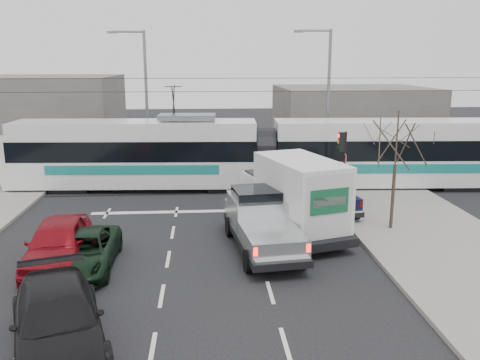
{
  "coord_description": "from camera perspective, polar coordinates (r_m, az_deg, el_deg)",
  "views": [
    {
      "loc": [
        -0.3,
        -17.65,
        7.13
      ],
      "look_at": [
        1.3,
        4.87,
        1.8
      ],
      "focal_mm": 38.0,
      "sensor_mm": 36.0,
      "label": 1
    }
  ],
  "objects": [
    {
      "name": "box_truck",
      "position": [
        21.27,
        6.08,
        -1.8
      ],
      "size": [
        4.08,
        6.94,
        3.29
      ],
      "rotation": [
        0.0,
        0.0,
        0.3
      ],
      "color": "black",
      "rests_on": "ground"
    },
    {
      "name": "red_car",
      "position": [
        19.2,
        -19.74,
        -6.67
      ],
      "size": [
        2.31,
        5.01,
        1.66
      ],
      "primitive_type": "imported",
      "rotation": [
        0.0,
        0.0,
        0.07
      ],
      "color": "maroon",
      "rests_on": "ground"
    },
    {
      "name": "tram",
      "position": [
        28.8,
        2.75,
        3.08
      ],
      "size": [
        28.18,
        4.22,
        5.73
      ],
      "rotation": [
        0.0,
        0.0,
        -0.05
      ],
      "color": "white",
      "rests_on": "ground"
    },
    {
      "name": "building_left",
      "position": [
        42.15,
        -23.18,
        6.59
      ],
      "size": [
        14.0,
        10.0,
        6.0
      ],
      "primitive_type": "cube",
      "color": "slate",
      "rests_on": "ground"
    },
    {
      "name": "catenary",
      "position": [
        27.84,
        -3.45,
        6.55
      ],
      "size": [
        60.0,
        0.2,
        7.0
      ],
      "color": "black",
      "rests_on": "ground"
    },
    {
      "name": "traffic_signal",
      "position": [
        25.46,
        11.44,
        3.09
      ],
      "size": [
        0.44,
        0.44,
        3.6
      ],
      "color": "black",
      "rests_on": "ground"
    },
    {
      "name": "navy_pickup",
      "position": [
        24.82,
        9.47,
        -1.29
      ],
      "size": [
        2.36,
        4.82,
        1.95
      ],
      "rotation": [
        0.0,
        0.0,
        0.15
      ],
      "color": "black",
      "rests_on": "ground"
    },
    {
      "name": "silver_pickup",
      "position": [
        19.7,
        2.3,
        -4.61
      ],
      "size": [
        2.75,
        6.18,
        2.17
      ],
      "rotation": [
        0.0,
        0.0,
        0.12
      ],
      "color": "black",
      "rests_on": "ground"
    },
    {
      "name": "sidewalk_right",
      "position": [
        21.16,
        22.47,
        -7.24
      ],
      "size": [
        6.0,
        60.0,
        0.15
      ],
      "primitive_type": "cube",
      "color": "gray",
      "rests_on": "ground"
    },
    {
      "name": "building_right",
      "position": [
        43.68,
        12.4,
        6.89
      ],
      "size": [
        12.0,
        10.0,
        5.0
      ],
      "primitive_type": "cube",
      "color": "slate",
      "rests_on": "ground"
    },
    {
      "name": "rails",
      "position": [
        28.55,
        -3.34,
        -1.18
      ],
      "size": [
        60.0,
        1.6,
        0.03
      ],
      "primitive_type": "cube",
      "color": "#33302D",
      "rests_on": "ground"
    },
    {
      "name": "dark_car",
      "position": [
        13.97,
        -19.79,
        -14.62
      ],
      "size": [
        3.74,
        5.75,
        1.55
      ],
      "primitive_type": "imported",
      "rotation": [
        0.0,
        0.0,
        0.32
      ],
      "color": "black",
      "rests_on": "ground"
    },
    {
      "name": "street_lamp_near",
      "position": [
        32.62,
        9.57,
        9.55
      ],
      "size": [
        2.38,
        0.25,
        9.0
      ],
      "color": "slate",
      "rests_on": "ground"
    },
    {
      "name": "bare_tree",
      "position": [
        21.9,
        17.17,
        3.92
      ],
      "size": [
        2.4,
        2.4,
        5.0
      ],
      "color": "#47382B",
      "rests_on": "ground"
    },
    {
      "name": "street_lamp_far",
      "position": [
        33.93,
        -10.79,
        9.64
      ],
      "size": [
        2.38,
        0.25,
        9.0
      ],
      "color": "slate",
      "rests_on": "ground"
    },
    {
      "name": "green_car",
      "position": [
        18.67,
        -17.14,
        -7.68
      ],
      "size": [
        2.18,
        4.62,
        1.28
      ],
      "primitive_type": "imported",
      "rotation": [
        0.0,
        0.0,
        0.01
      ],
      "color": "black",
      "rests_on": "ground"
    },
    {
      "name": "ground",
      "position": [
        19.04,
        -2.9,
        -8.73
      ],
      "size": [
        120.0,
        120.0,
        0.0
      ],
      "primitive_type": "plane",
      "color": "black",
      "rests_on": "ground"
    }
  ]
}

